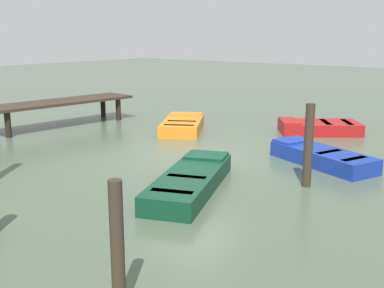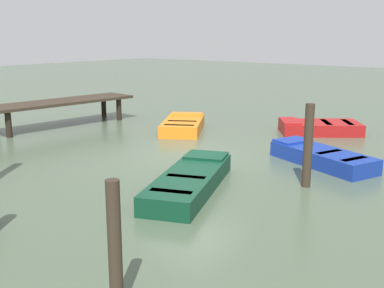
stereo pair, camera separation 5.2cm
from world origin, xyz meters
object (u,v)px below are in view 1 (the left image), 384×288
(rowboat_red, at_px, (319,127))
(rowboat_dark_green, at_px, (191,180))
(rowboat_orange, at_px, (183,125))
(mooring_piling_mid_right, at_px, (117,246))
(rowboat_blue, at_px, (321,156))
(mooring_piling_near_left, at_px, (308,146))
(dock_segment, at_px, (60,104))

(rowboat_red, height_order, rowboat_dark_green, same)
(rowboat_orange, bearing_deg, rowboat_red, -88.80)
(rowboat_dark_green, bearing_deg, mooring_piling_mid_right, -174.91)
(rowboat_orange, relative_size, rowboat_blue, 0.97)
(mooring_piling_near_left, bearing_deg, mooring_piling_mid_right, -177.89)
(rowboat_dark_green, bearing_deg, rowboat_blue, -43.05)
(rowboat_orange, bearing_deg, rowboat_blue, -133.52)
(rowboat_dark_green, distance_m, mooring_piling_near_left, 2.71)
(rowboat_orange, height_order, rowboat_blue, same)
(dock_segment, height_order, rowboat_dark_green, dock_segment)
(rowboat_dark_green, xyz_separation_m, mooring_piling_near_left, (1.79, -1.90, 0.72))
(dock_segment, distance_m, rowboat_orange, 4.65)
(rowboat_dark_green, relative_size, rowboat_blue, 1.22)
(rowboat_dark_green, relative_size, mooring_piling_near_left, 2.02)
(dock_segment, relative_size, rowboat_blue, 1.86)
(dock_segment, height_order, rowboat_orange, dock_segment)
(rowboat_orange, distance_m, mooring_piling_mid_right, 11.04)
(rowboat_red, xyz_separation_m, mooring_piling_near_left, (-5.67, -2.12, 0.72))
(dock_segment, distance_m, mooring_piling_mid_right, 12.55)
(rowboat_dark_green, distance_m, rowboat_orange, 6.45)
(rowboat_red, bearing_deg, rowboat_blue, 77.34)
(dock_segment, bearing_deg, rowboat_blue, -78.54)
(rowboat_blue, bearing_deg, rowboat_red, -44.51)
(dock_segment, distance_m, rowboat_blue, 9.81)
(rowboat_red, bearing_deg, mooring_piling_near_left, 73.88)
(rowboat_red, relative_size, rowboat_dark_green, 0.79)
(rowboat_blue, bearing_deg, rowboat_orange, 9.63)
(rowboat_orange, relative_size, mooring_piling_mid_right, 1.79)
(rowboat_blue, height_order, mooring_piling_mid_right, mooring_piling_mid_right)
(rowboat_orange, relative_size, mooring_piling_near_left, 1.60)
(mooring_piling_near_left, bearing_deg, rowboat_blue, 13.37)
(rowboat_orange, xyz_separation_m, rowboat_blue, (-1.18, -5.62, -0.00))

